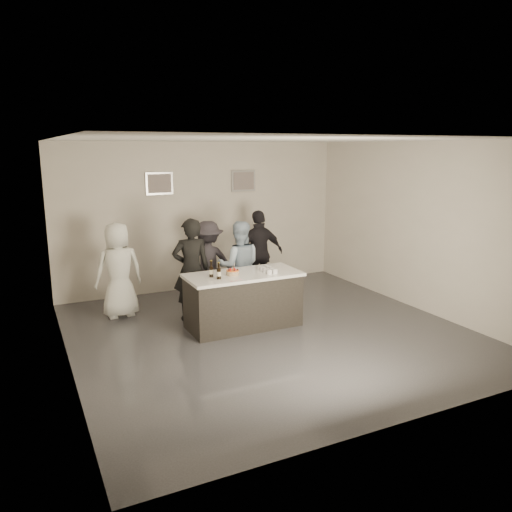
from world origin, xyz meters
The scene contains 19 objects.
floor centered at (0.00, 0.00, 0.00)m, with size 6.00×6.00×0.00m, color #3D3D42.
ceiling centered at (0.00, 0.00, 3.00)m, with size 6.00×6.00×0.00m, color white.
wall_back centered at (0.00, 3.00, 1.50)m, with size 6.00×0.04×3.00m, color beige.
wall_front centered at (0.00, -3.00, 1.50)m, with size 6.00×0.04×3.00m, color beige.
wall_left centered at (-3.00, 0.00, 1.50)m, with size 0.04×6.00×3.00m, color beige.
wall_right centered at (3.00, 0.00, 1.50)m, with size 0.04×6.00×3.00m, color beige.
picture_left centered at (-0.90, 2.97, 2.20)m, with size 0.54×0.04×0.44m, color #B2B2B7.
picture_right centered at (0.90, 2.97, 2.20)m, with size 0.54×0.04×0.44m, color #B2B2B7.
bar_counter centered at (-0.26, 0.44, 0.45)m, with size 1.86×0.86×0.90m, color white.
cake centered at (-0.45, 0.42, 0.94)m, with size 0.21×0.21×0.07m, color orange.
beer_bottle_a centered at (-0.81, 0.45, 1.03)m, with size 0.07×0.07×0.26m, color black.
beer_bottle_b centered at (-0.74, 0.28, 1.03)m, with size 0.07×0.07×0.26m, color black.
tumbler_cluster centered at (0.14, 0.36, 0.94)m, with size 0.19×0.40×0.08m, color orange.
candles centered at (-0.54, 0.09, 0.90)m, with size 0.24×0.08×0.01m, color pink.
person_main_black centered at (-0.90, 1.15, 0.87)m, with size 0.64×0.42×1.75m, color black.
person_main_blue centered at (0.05, 1.29, 0.81)m, with size 0.79×0.61×1.62m, color #A4BCD7.
person_guest_left centered at (-1.98, 1.84, 0.83)m, with size 0.81×0.53×1.66m, color white.
person_guest_right centered at (0.76, 1.91, 0.85)m, with size 1.00×0.42×1.70m, color black.
person_guest_back centered at (-0.31, 1.91, 0.78)m, with size 1.01×0.58×1.56m, color #2B2830.
Camera 1 is at (-3.48, -6.67, 2.89)m, focal length 35.00 mm.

